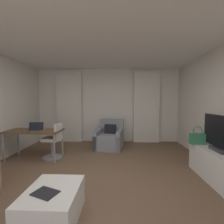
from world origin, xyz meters
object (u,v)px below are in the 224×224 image
at_px(coffee_table, 53,204).
at_px(tv_flatscreen, 221,135).
at_px(desk, 35,132).
at_px(laptop, 37,129).
at_px(desk_chair, 54,143).
at_px(tv_console, 220,167).
at_px(handbag_primary, 198,138).
at_px(armchair, 109,139).
at_px(magazine_open, 45,193).

height_order(coffee_table, tv_flatscreen, tv_flatscreen).
xyz_separation_m(desk, laptop, (0.11, -0.07, 0.11)).
bearing_deg(tv_flatscreen, desk_chair, 162.96).
height_order(tv_console, handbag_primary, handbag_primary).
bearing_deg(desk, coffee_table, -56.87).
distance_m(desk, tv_flatscreen, 4.05).
bearing_deg(armchair, magazine_open, -100.66).
xyz_separation_m(desk_chair, tv_console, (3.43, -1.08, -0.11)).
bearing_deg(laptop, tv_console, -14.52).
bearing_deg(handbag_primary, tv_flatscreen, -72.08).
bearing_deg(desk, armchair, 28.04).
distance_m(desk_chair, handbag_primary, 3.34).
bearing_deg(tv_flatscreen, tv_console, -90.00).
bearing_deg(coffee_table, tv_console, 20.01).
xyz_separation_m(coffee_table, tv_flatscreen, (2.60, 0.97, 0.67)).
relative_size(coffee_table, tv_flatscreen, 0.78).
bearing_deg(tv_console, coffee_table, -159.99).
height_order(laptop, coffee_table, laptop).
relative_size(armchair, coffee_table, 1.32).
distance_m(armchair, tv_console, 2.90).
distance_m(laptop, magazine_open, 2.36).
height_order(armchair, tv_console, armchair).
bearing_deg(desk_chair, tv_console, -17.40).
height_order(armchair, desk, armchair).
bearing_deg(handbag_primary, tv_console, -72.87).
bearing_deg(desk_chair, coffee_table, -67.64).
distance_m(armchair, desk, 2.12).
relative_size(desk_chair, handbag_primary, 2.39).
distance_m(coffee_table, tv_console, 2.77).
relative_size(desk_chair, laptop, 2.34).
relative_size(magazine_open, tv_console, 0.24).
bearing_deg(desk_chair, tv_flatscreen, -17.04).
bearing_deg(tv_console, desk, 164.90).
bearing_deg(desk, tv_flatscreen, -14.77).
relative_size(coffee_table, handbag_primary, 2.04).
bearing_deg(laptop, desk, 146.67).
distance_m(coffee_table, tv_flatscreen, 2.86).
xyz_separation_m(desk_chair, magazine_open, (0.79, -2.11, -0.00)).
distance_m(laptop, tv_console, 3.96).
bearing_deg(armchair, tv_console, -44.50).
xyz_separation_m(desk_chair, coffee_table, (0.83, -2.02, -0.20)).
height_order(coffee_table, handbag_primary, handbag_primary).
bearing_deg(coffee_table, armchair, 79.86).
bearing_deg(armchair, handbag_primary, -38.69).
xyz_separation_m(armchair, desk_chair, (-1.37, -0.96, 0.11)).
relative_size(coffee_table, tv_console, 0.54).
relative_size(armchair, tv_flatscreen, 1.03).
relative_size(desk_chair, tv_console, 0.64).
bearing_deg(coffee_table, handbag_primary, 30.60).
distance_m(coffee_table, magazine_open, 0.22).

